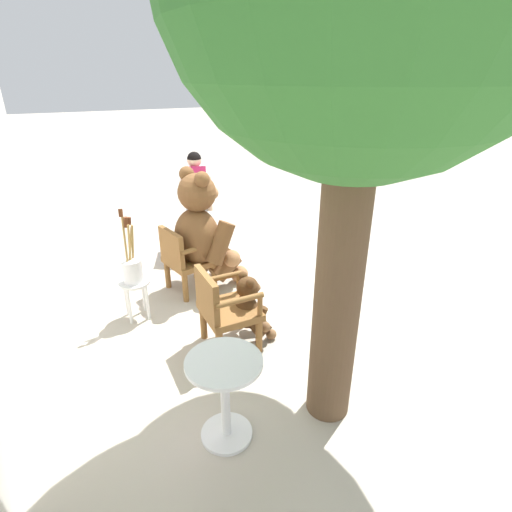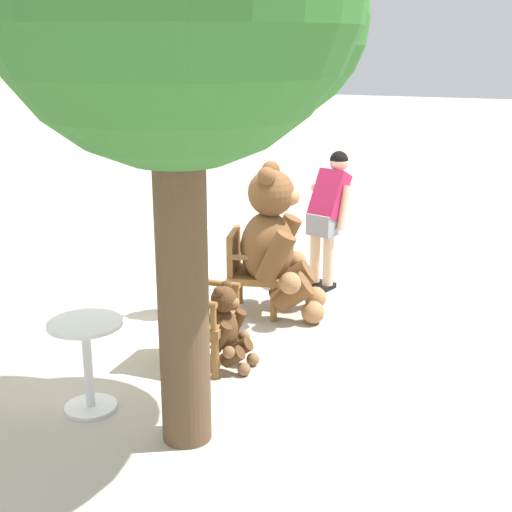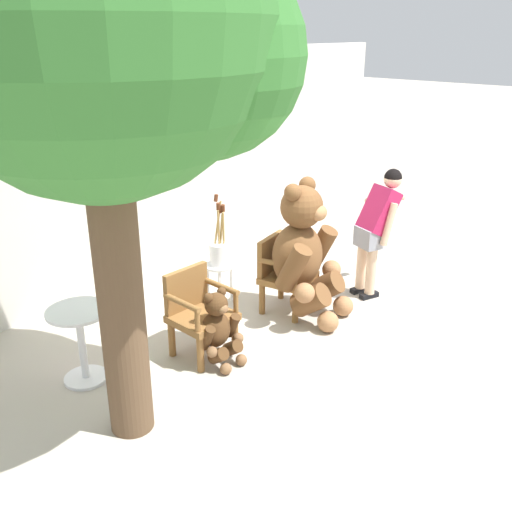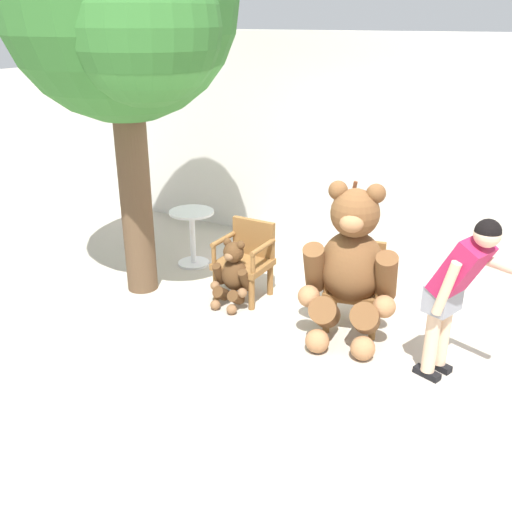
{
  "view_description": "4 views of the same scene",
  "coord_description": "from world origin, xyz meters",
  "px_view_note": "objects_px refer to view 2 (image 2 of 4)",
  "views": [
    {
      "loc": [
        -3.81,
        1.66,
        2.56
      ],
      "look_at": [
        -0.38,
        -0.03,
        0.81
      ],
      "focal_mm": 28.0,
      "sensor_mm": 36.0,
      "label": 1
    },
    {
      "loc": [
        -5.84,
        -2.02,
        2.72
      ],
      "look_at": [
        0.23,
        0.23,
        0.74
      ],
      "focal_mm": 50.0,
      "sensor_mm": 36.0,
      "label": 2
    },
    {
      "loc": [
        -3.93,
        -3.33,
        3.03
      ],
      "look_at": [
        -0.01,
        0.28,
        0.89
      ],
      "focal_mm": 40.0,
      "sensor_mm": 36.0,
      "label": 3
    },
    {
      "loc": [
        2.38,
        -4.58,
        2.94
      ],
      "look_at": [
        -0.38,
        0.2,
        0.63
      ],
      "focal_mm": 40.0,
      "sensor_mm": 36.0,
      "label": 4
    }
  ],
  "objects_px": {
    "teddy_bear_small": "(227,327)",
    "brush_bucket": "(174,255)",
    "person_visitor": "(328,208)",
    "wooden_chair_right": "(250,269)",
    "round_side_table": "(87,355)",
    "teddy_bear_large": "(275,243)",
    "wooden_chair_left": "(196,313)",
    "white_stool": "(175,282)"
  },
  "relations": [
    {
      "from": "round_side_table",
      "to": "person_visitor",
      "type": "bearing_deg",
      "value": -15.66
    },
    {
      "from": "wooden_chair_right",
      "to": "brush_bucket",
      "type": "relative_size",
      "value": 1.02
    },
    {
      "from": "wooden_chair_left",
      "to": "wooden_chair_right",
      "type": "height_order",
      "value": "same"
    },
    {
      "from": "teddy_bear_small",
      "to": "brush_bucket",
      "type": "height_order",
      "value": "brush_bucket"
    },
    {
      "from": "teddy_bear_small",
      "to": "round_side_table",
      "type": "bearing_deg",
      "value": 146.1
    },
    {
      "from": "person_visitor",
      "to": "round_side_table",
      "type": "height_order",
      "value": "person_visitor"
    },
    {
      "from": "teddy_bear_large",
      "to": "round_side_table",
      "type": "relative_size",
      "value": 2.16
    },
    {
      "from": "teddy_bear_small",
      "to": "person_visitor",
      "type": "height_order",
      "value": "person_visitor"
    },
    {
      "from": "teddy_bear_small",
      "to": "person_visitor",
      "type": "relative_size",
      "value": 0.5
    },
    {
      "from": "teddy_bear_small",
      "to": "white_stool",
      "type": "distance_m",
      "value": 1.36
    },
    {
      "from": "brush_bucket",
      "to": "person_visitor",
      "type": "bearing_deg",
      "value": -41.18
    },
    {
      "from": "wooden_chair_right",
      "to": "brush_bucket",
      "type": "height_order",
      "value": "brush_bucket"
    },
    {
      "from": "teddy_bear_small",
      "to": "round_side_table",
      "type": "height_order",
      "value": "teddy_bear_small"
    },
    {
      "from": "teddy_bear_small",
      "to": "wooden_chair_right",
      "type": "bearing_deg",
      "value": 12.25
    },
    {
      "from": "person_visitor",
      "to": "teddy_bear_large",
      "type": "bearing_deg",
      "value": 165.18
    },
    {
      "from": "wooden_chair_right",
      "to": "white_stool",
      "type": "distance_m",
      "value": 0.78
    },
    {
      "from": "teddy_bear_large",
      "to": "round_side_table",
      "type": "distance_m",
      "value": 2.48
    },
    {
      "from": "person_visitor",
      "to": "brush_bucket",
      "type": "height_order",
      "value": "person_visitor"
    },
    {
      "from": "teddy_bear_large",
      "to": "person_visitor",
      "type": "bearing_deg",
      "value": -14.82
    },
    {
      "from": "wooden_chair_right",
      "to": "teddy_bear_small",
      "type": "distance_m",
      "value": 1.33
    },
    {
      "from": "wooden_chair_right",
      "to": "brush_bucket",
      "type": "xyz_separation_m",
      "value": [
        -0.34,
        0.69,
        0.18
      ]
    },
    {
      "from": "teddy_bear_small",
      "to": "round_side_table",
      "type": "xyz_separation_m",
      "value": [
        -1.04,
        0.7,
        0.08
      ]
    },
    {
      "from": "teddy_bear_small",
      "to": "round_side_table",
      "type": "relative_size",
      "value": 1.06
    },
    {
      "from": "wooden_chair_right",
      "to": "round_side_table",
      "type": "height_order",
      "value": "wooden_chair_right"
    },
    {
      "from": "teddy_bear_large",
      "to": "person_visitor",
      "type": "distance_m",
      "value": 1.07
    },
    {
      "from": "person_visitor",
      "to": "white_stool",
      "type": "height_order",
      "value": "person_visitor"
    },
    {
      "from": "teddy_bear_small",
      "to": "brush_bucket",
      "type": "xyz_separation_m",
      "value": [
        0.95,
        0.97,
        0.27
      ]
    },
    {
      "from": "white_stool",
      "to": "brush_bucket",
      "type": "relative_size",
      "value": 0.55
    },
    {
      "from": "teddy_bear_large",
      "to": "white_stool",
      "type": "distance_m",
      "value": 1.1
    },
    {
      "from": "teddy_bear_small",
      "to": "round_side_table",
      "type": "distance_m",
      "value": 1.26
    },
    {
      "from": "wooden_chair_left",
      "to": "person_visitor",
      "type": "height_order",
      "value": "person_visitor"
    },
    {
      "from": "teddy_bear_large",
      "to": "teddy_bear_small",
      "type": "distance_m",
      "value": 1.38
    },
    {
      "from": "wooden_chair_right",
      "to": "person_visitor",
      "type": "relative_size",
      "value": 0.56
    },
    {
      "from": "teddy_bear_small",
      "to": "brush_bucket",
      "type": "distance_m",
      "value": 1.39
    },
    {
      "from": "white_stool",
      "to": "wooden_chair_right",
      "type": "bearing_deg",
      "value": -63.52
    },
    {
      "from": "brush_bucket",
      "to": "round_side_table",
      "type": "xyz_separation_m",
      "value": [
        -2.0,
        -0.27,
        -0.19
      ]
    },
    {
      "from": "wooden_chair_left",
      "to": "wooden_chair_right",
      "type": "distance_m",
      "value": 1.3
    },
    {
      "from": "wooden_chair_right",
      "to": "teddy_bear_large",
      "type": "bearing_deg",
      "value": -83.14
    },
    {
      "from": "person_visitor",
      "to": "brush_bucket",
      "type": "distance_m",
      "value": 1.88
    },
    {
      "from": "round_side_table",
      "to": "white_stool",
      "type": "bearing_deg",
      "value": 7.81
    },
    {
      "from": "wooden_chair_left",
      "to": "teddy_bear_large",
      "type": "height_order",
      "value": "teddy_bear_large"
    },
    {
      "from": "wooden_chair_right",
      "to": "teddy_bear_large",
      "type": "relative_size",
      "value": 0.55
    }
  ]
}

